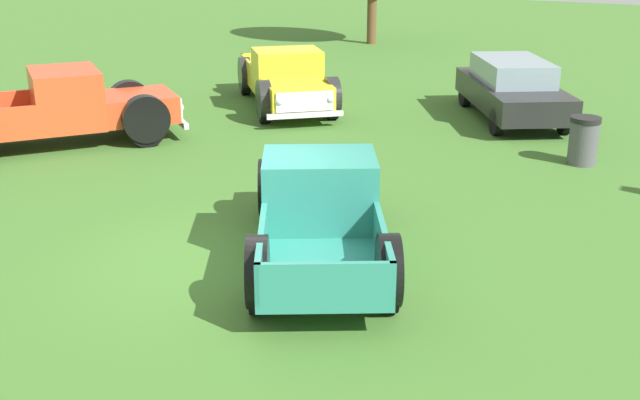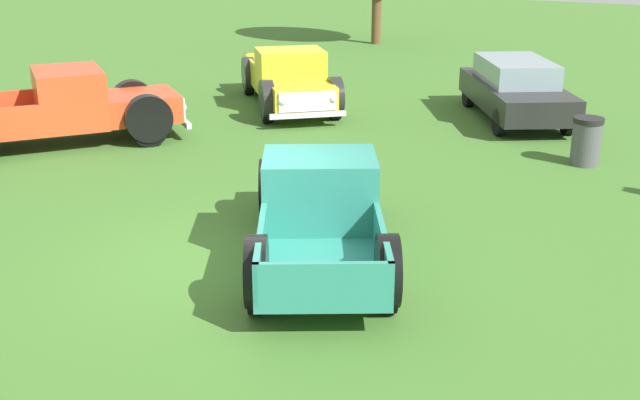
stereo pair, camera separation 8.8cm
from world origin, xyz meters
name	(u,v)px [view 1 (the left image)]	position (x,y,z in m)	size (l,w,h in m)	color
ground_plane	(239,261)	(0.00, 0.00, 0.00)	(80.00, 80.00, 0.00)	#3D6B28
pickup_truck_foreground	(319,205)	(0.83, 0.88, 0.69)	(3.76, 4.98, 1.46)	#2D8475
pickup_truck_behind_left	(288,81)	(-4.07, 8.55, 0.72)	(4.51, 4.86, 1.50)	yellow
pickup_truck_behind_right	(71,109)	(-6.57, 3.58, 0.77)	(4.73, 5.24, 1.61)	#D14723
sedan_distant_a	(512,88)	(1.23, 10.15, 0.75)	(3.73, 4.56, 1.43)	black
trash_can	(584,140)	(3.46, 7.09, 0.48)	(0.59, 0.59, 0.95)	#4C4C51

